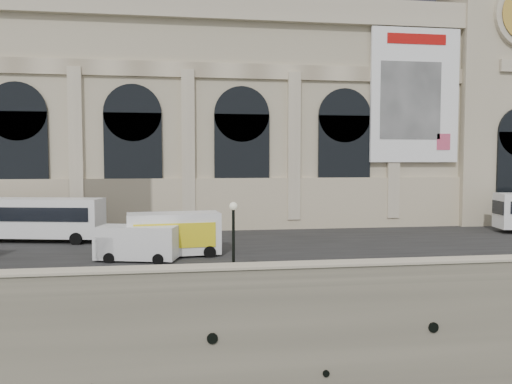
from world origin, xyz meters
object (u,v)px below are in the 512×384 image
bus_left (28,218)px  lamp_right (233,242)px  van_c (133,243)px  box_truck (167,235)px

bus_left → lamp_right: size_ratio=2.83×
van_c → lamp_right: lamp_right is taller
bus_left → van_c: 13.02m
box_truck → lamp_right: lamp_right is taller
box_truck → van_c: bearing=-151.3°
box_truck → lamp_right: (3.85, -7.63, 0.66)m
lamp_right → van_c: bearing=133.1°
van_c → lamp_right: (6.02, -6.43, 0.98)m
van_c → box_truck: (2.18, 1.19, 0.33)m
bus_left → box_truck: 13.94m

